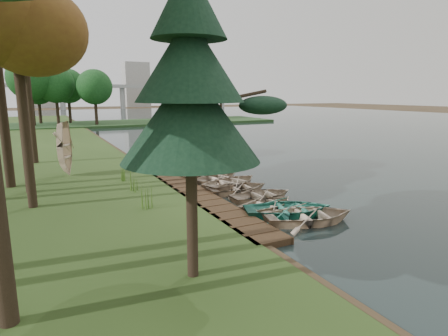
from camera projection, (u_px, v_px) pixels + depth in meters
name	position (u px, v px, depth m)	size (l,w,h in m)	color
ground	(218.00, 193.00, 21.15)	(300.00, 300.00, 0.00)	#3D2F1D
water	(350.00, 134.00, 51.90)	(130.00, 200.00, 0.05)	#1C2826
boardwalk	(192.00, 193.00, 20.42)	(1.60, 16.00, 0.30)	#352314
peninsula	(138.00, 123.00, 68.42)	(50.00, 14.00, 0.45)	#223E1B
far_trees	(118.00, 88.00, 65.73)	(45.60, 5.60, 8.80)	black
bridge	(100.00, 89.00, 130.27)	(95.90, 4.00, 8.60)	#A5A5A0
building_a	(136.00, 85.00, 155.21)	(10.00, 8.00, 18.00)	#A5A5A0
building_b	(43.00, 92.00, 144.73)	(8.00, 8.00, 12.00)	#A5A5A0
rowboat_0	(309.00, 213.00, 16.00)	(2.84, 3.98, 0.83)	#C8AE91
rowboat_1	(289.00, 207.00, 16.86)	(2.86, 4.01, 0.83)	#2D7D67
rowboat_2	(269.00, 202.00, 17.94)	(2.23, 3.12, 0.65)	#C8AE91
rowboat_3	(262.00, 194.00, 19.39)	(2.46, 3.44, 0.71)	#C8AE91
rowboat_4	(238.00, 186.00, 20.85)	(2.51, 3.51, 0.73)	#C8AE91
rowboat_5	(232.00, 181.00, 22.04)	(2.81, 3.93, 0.81)	#C8AE91
rowboat_6	(218.00, 176.00, 23.48)	(2.33, 3.26, 0.67)	#C8AE91
rowboat_7	(205.00, 173.00, 24.49)	(2.42, 3.39, 0.70)	#C8AE91
rowboat_8	(200.00, 167.00, 26.15)	(2.84, 3.98, 0.82)	#C8AE91
rowboat_9	(193.00, 165.00, 27.44)	(2.16, 3.03, 0.63)	#C8AE91
stored_rowboat	(68.00, 170.00, 24.04)	(2.49, 3.48, 0.72)	#C8AE91
tree_2	(15.00, 28.00, 15.91)	(4.16, 4.16, 9.79)	black
tree_6	(22.00, 30.00, 26.73)	(4.65, 4.65, 11.73)	black
pine_tree	(190.00, 85.00, 9.86)	(3.80, 3.80, 8.48)	black
reeds_0	(146.00, 196.00, 17.22)	(0.60, 0.60, 1.12)	#3F661E
reeds_1	(126.00, 171.00, 22.63)	(0.60, 0.60, 1.14)	#3F661E
reeds_2	(136.00, 183.00, 20.16)	(0.60, 0.60, 0.90)	#3F661E
reeds_3	(145.00, 166.00, 24.94)	(0.60, 0.60, 0.86)	#3F661E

